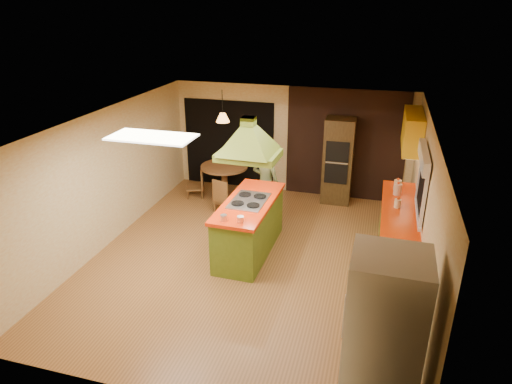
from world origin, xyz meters
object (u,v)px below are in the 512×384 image
(man, at_px, (266,183))
(refrigerator, at_px, (383,335))
(wall_oven, at_px, (338,161))
(kitchen_island, at_px, (249,226))
(canister_large, at_px, (398,189))
(dining_table, at_px, (224,175))

(man, height_order, refrigerator, refrigerator)
(refrigerator, height_order, wall_oven, refrigerator)
(kitchen_island, relative_size, man, 1.25)
(refrigerator, distance_m, wall_oven, 5.71)
(wall_oven, xyz_separation_m, canister_large, (1.26, -1.51, 0.06))
(man, xyz_separation_m, refrigerator, (2.39, -4.24, 0.15))
(man, bearing_deg, refrigerator, 133.86)
(dining_table, bearing_deg, man, -34.78)
(refrigerator, xyz_separation_m, dining_table, (-3.58, 5.06, -0.41))
(dining_table, bearing_deg, refrigerator, -54.77)
(kitchen_island, height_order, man, man)
(refrigerator, distance_m, dining_table, 6.21)
(canister_large, bearing_deg, kitchen_island, -154.24)
(kitchen_island, bearing_deg, wall_oven, 66.72)
(kitchen_island, relative_size, wall_oven, 1.06)
(man, xyz_separation_m, wall_oven, (1.30, 1.36, 0.14))
(man, xyz_separation_m, canister_large, (2.56, -0.15, 0.21))
(refrigerator, xyz_separation_m, wall_oven, (-1.09, 5.60, -0.01))
(kitchen_island, xyz_separation_m, canister_large, (2.51, 1.21, 0.52))
(man, relative_size, canister_large, 7.64)
(man, height_order, canister_large, man)
(kitchen_island, bearing_deg, man, 93.51)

